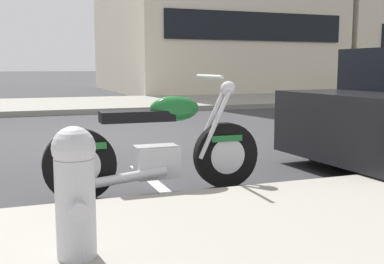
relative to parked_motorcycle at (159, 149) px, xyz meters
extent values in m
plane|color=#333335|center=(0.07, 3.72, -0.43)|extent=(260.00, 260.00, 0.00)
cube|color=silver|center=(0.07, 0.20, -0.43)|extent=(0.12, 2.20, 0.01)
cylinder|color=black|center=(0.69, 0.00, -0.11)|extent=(0.65, 0.12, 0.65)
cylinder|color=silver|center=(0.69, 0.00, -0.11)|extent=(0.36, 0.12, 0.36)
cylinder|color=black|center=(-0.73, 0.01, -0.11)|extent=(0.65, 0.12, 0.65)
cylinder|color=silver|center=(-0.73, 0.01, -0.11)|extent=(0.36, 0.12, 0.36)
cube|color=silver|center=(-0.02, 0.00, -0.12)|extent=(0.40, 0.26, 0.30)
cube|color=black|center=(-0.20, 0.01, 0.31)|extent=(0.68, 0.23, 0.10)
ellipsoid|color=#196028|center=(0.16, 0.00, 0.37)|extent=(0.48, 0.25, 0.24)
cube|color=#196028|center=(-0.68, 0.01, 0.07)|extent=(0.36, 0.18, 0.06)
cube|color=#196028|center=(0.67, 0.00, 0.07)|extent=(0.32, 0.16, 0.06)
cylinder|color=silver|center=(0.54, 0.07, 0.21)|extent=(0.34, 0.05, 0.65)
cylinder|color=silver|center=(0.54, -0.07, 0.21)|extent=(0.34, 0.05, 0.65)
cylinder|color=silver|center=(0.51, 0.00, 0.67)|extent=(0.04, 0.62, 0.04)
sphere|color=silver|center=(0.71, 0.00, 0.55)|extent=(0.15, 0.15, 0.15)
cylinder|color=silver|center=(-0.32, -0.13, -0.22)|extent=(0.71, 0.10, 0.16)
cylinder|color=black|center=(2.53, 0.93, -0.12)|extent=(0.63, 0.26, 0.62)
cylinder|color=#B7B7BC|center=(-0.95, -1.62, -0.01)|extent=(0.22, 0.22, 0.56)
sphere|color=#B7B7BC|center=(-0.95, -1.62, 0.32)|extent=(0.24, 0.24, 0.24)
cylinder|color=#B7B7BC|center=(-0.95, -1.48, 0.01)|extent=(0.10, 0.08, 0.10)
cylinder|color=#B7B7BC|center=(-0.95, -1.76, 0.01)|extent=(0.10, 0.08, 0.10)
cube|color=black|center=(7.67, 12.60, 2.33)|extent=(7.63, 0.06, 1.10)
camera|label=1|loc=(-1.21, -4.22, 0.76)|focal=44.14mm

